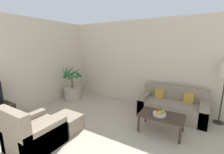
# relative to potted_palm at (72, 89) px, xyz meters

# --- Properties ---
(wall_back) EXTENTS (8.23, 0.06, 2.70)m
(wall_back) POSITION_rel_potted_palm_xyz_m (2.90, 0.96, 0.98)
(wall_back) COLOR beige
(wall_back) RESTS_ON ground_plane
(wall_left) EXTENTS (0.06, 7.38, 2.70)m
(wall_left) POSITION_rel_potted_palm_xyz_m (-0.45, -1.96, 0.98)
(wall_left) COLOR beige
(wall_left) RESTS_ON ground_plane
(potted_palm) EXTENTS (0.70, 0.77, 1.23)m
(potted_palm) POSITION_rel_potted_palm_xyz_m (0.00, 0.00, 0.00)
(potted_palm) COLOR #ADA393
(potted_palm) RESTS_ON ground_plane
(sofa_loveseat) EXTENTS (1.69, 0.77, 0.78)m
(sofa_loveseat) POSITION_rel_potted_palm_xyz_m (3.29, 0.45, -0.10)
(sofa_loveseat) COLOR gray
(sofa_loveseat) RESTS_ON ground_plane
(coffee_table) EXTENTS (0.95, 0.60, 0.40)m
(coffee_table) POSITION_rel_potted_palm_xyz_m (3.22, -0.49, -0.02)
(coffee_table) COLOR #38281E
(coffee_table) RESTS_ON ground_plane
(fruit_bowl) EXTENTS (0.28, 0.28, 0.06)m
(fruit_bowl) POSITION_rel_potted_palm_xyz_m (3.18, -0.53, 0.06)
(fruit_bowl) COLOR beige
(fruit_bowl) RESTS_ON coffee_table
(apple_red) EXTENTS (0.08, 0.08, 0.08)m
(apple_red) POSITION_rel_potted_palm_xyz_m (3.15, -0.51, 0.13)
(apple_red) COLOR red
(apple_red) RESTS_ON fruit_bowl
(apple_green) EXTENTS (0.08, 0.08, 0.08)m
(apple_green) POSITION_rel_potted_palm_xyz_m (3.25, -0.50, 0.13)
(apple_green) COLOR olive
(apple_green) RESTS_ON fruit_bowl
(orange_fruit) EXTENTS (0.09, 0.09, 0.09)m
(orange_fruit) POSITION_rel_potted_palm_xyz_m (3.20, -0.61, 0.13)
(orange_fruit) COLOR orange
(orange_fruit) RESTS_ON fruit_bowl
(armchair) EXTENTS (0.81, 0.87, 0.88)m
(armchair) POSITION_rel_potted_palm_xyz_m (1.28, -2.27, -0.09)
(armchair) COLOR gray
(armchair) RESTS_ON ground_plane
(ottoman) EXTENTS (0.62, 0.47, 0.35)m
(ottoman) POSITION_rel_potted_palm_xyz_m (1.34, -1.50, -0.20)
(ottoman) COLOR gray
(ottoman) RESTS_ON ground_plane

